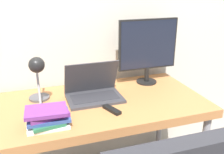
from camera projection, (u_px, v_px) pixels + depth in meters
wall_back at (81, 16)px, 1.98m from camera, size 8.00×0.05×2.60m
desk at (98, 111)px, 1.80m from camera, size 1.46×0.74×0.78m
laptop at (93, 91)px, 1.82m from camera, size 0.38×0.26×0.26m
monitor at (148, 47)px, 2.02m from camera, size 0.48×0.16×0.51m
desk_lamp at (37, 74)px, 1.66m from camera, size 0.14×0.24×0.33m
book_stack at (47, 117)px, 1.48m from camera, size 0.25×0.21×0.10m
tv_remote at (112, 110)px, 1.64m from camera, size 0.09×0.15×0.02m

